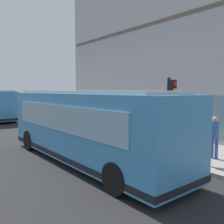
% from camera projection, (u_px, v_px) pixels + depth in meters
% --- Properties ---
extents(ground, '(120.00, 120.00, 0.00)m').
position_uv_depth(ground, '(68.00, 154.00, 11.89)').
color(ground, '#262628').
extents(sidewalk_curb, '(4.49, 40.00, 0.15)m').
position_uv_depth(sidewalk_curb, '(140.00, 140.00, 14.82)').
color(sidewalk_curb, '#9E9991').
rests_on(sidewalk_curb, ground).
extents(building_corner, '(8.38, 23.68, 13.77)m').
position_uv_depth(building_corner, '(203.00, 39.00, 18.09)').
color(building_corner, '#A8A8AD').
rests_on(building_corner, ground).
extents(city_bus_nearside, '(2.77, 10.09, 3.07)m').
position_uv_depth(city_bus_nearside, '(86.00, 126.00, 10.43)').
color(city_bus_nearside, '#3F8CC6').
rests_on(city_bus_nearside, ground).
extents(traffic_light_near_corner, '(0.32, 0.49, 3.48)m').
position_uv_depth(traffic_light_near_corner, '(171.00, 102.00, 10.70)').
color(traffic_light_near_corner, black).
rests_on(traffic_light_near_corner, sidewalk_curb).
extents(pedestrian_by_light_pole, '(0.32, 0.32, 1.81)m').
position_uv_depth(pedestrian_by_light_pole, '(215.00, 134.00, 10.43)').
color(pedestrian_by_light_pole, '#3359A5').
rests_on(pedestrian_by_light_pole, sidewalk_curb).
extents(pedestrian_near_hydrant, '(0.32, 0.32, 1.64)m').
position_uv_depth(pedestrian_near_hydrant, '(183.00, 127.00, 13.08)').
color(pedestrian_near_hydrant, '#99994C').
rests_on(pedestrian_near_hydrant, sidewalk_curb).
extents(pedestrian_near_building_entrance, '(0.32, 0.32, 1.79)m').
position_uv_depth(pedestrian_near_building_entrance, '(151.00, 126.00, 12.96)').
color(pedestrian_near_building_entrance, '#3359A5').
rests_on(pedestrian_near_building_entrance, sidewalk_curb).
extents(pedestrian_walking_along_curb, '(0.32, 0.32, 1.69)m').
position_uv_depth(pedestrian_walking_along_curb, '(160.00, 124.00, 14.14)').
color(pedestrian_walking_along_curb, gold).
rests_on(pedestrian_walking_along_curb, sidewalk_curb).
extents(newspaper_vending_box, '(0.44, 0.43, 0.90)m').
position_uv_depth(newspaper_vending_box, '(115.00, 125.00, 17.46)').
color(newspaper_vending_box, '#263F99').
rests_on(newspaper_vending_box, sidewalk_curb).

